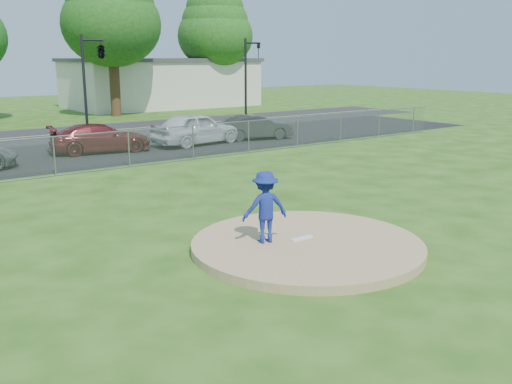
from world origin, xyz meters
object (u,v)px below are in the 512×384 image
commercial_building (161,82)px  parked_car_darkred (100,138)px  tree_far_right (215,26)px  parked_car_charcoal (255,127)px  traffic_signal_center (99,53)px  traffic_signal_right (249,73)px  pitcher (265,207)px  tree_right (111,11)px  parked_car_pearl (197,128)px

commercial_building → parked_car_darkred: commercial_building is taller
tree_far_right → parked_car_charcoal: (-10.03, -19.53, -6.39)m
traffic_signal_center → traffic_signal_right: same height
commercial_building → traffic_signal_right: 16.14m
pitcher → traffic_signal_center: bearing=-86.3°
traffic_signal_center → parked_car_charcoal: traffic_signal_center is taller
traffic_signal_right → pitcher: bearing=-125.1°
tree_right → parked_car_pearl: size_ratio=2.42×
traffic_signal_center → pitcher: size_ratio=3.36×
tree_right → pitcher: bearing=-107.3°
tree_far_right → pitcher: 40.68m
pitcher → parked_car_pearl: size_ratio=0.35×
tree_right → parked_car_pearl: tree_right is taller
commercial_building → tree_far_right: 7.00m
tree_far_right → traffic_signal_center: tree_far_right is taller
parked_car_pearl → traffic_signal_right: bearing=-58.4°
tree_far_right → parked_car_pearl: bearing=-125.2°
commercial_building → parked_car_darkred: 26.13m
parked_car_pearl → commercial_building: bearing=-30.4°
traffic_signal_center → parked_car_charcoal: (6.00, -6.53, -3.94)m
tree_far_right → parked_car_darkred: tree_far_right is taller
tree_right → tree_far_right: bearing=15.3°
parked_car_darkred → parked_car_charcoal: 8.50m
traffic_signal_center → traffic_signal_right: bearing=0.0°
commercial_building → tree_far_right: (4.00, -3.00, 4.90)m
traffic_signal_right → traffic_signal_center: bearing=-180.0°
traffic_signal_center → traffic_signal_right: size_ratio=1.00×
commercial_building → parked_car_charcoal: bearing=-105.0°
pitcher → traffic_signal_right: bearing=-108.8°
commercial_building → parked_car_darkred: size_ratio=3.54×
tree_far_right → traffic_signal_center: (-16.03, -13.00, -2.45)m
commercial_building → traffic_signal_center: (-12.03, -16.00, 2.45)m
tree_far_right → parked_car_darkred: bearing=-134.7°
traffic_signal_right → parked_car_charcoal: (-4.27, -6.53, -2.69)m
commercial_building → traffic_signal_center: traffic_signal_center is taller
commercial_building → parked_car_pearl: size_ratio=3.41×
tree_far_right → parked_car_pearl: size_ratio=2.24×
tree_right → pitcher: (-9.81, -31.43, -6.62)m
traffic_signal_right → pitcher: 26.29m
tree_right → commercial_building: bearing=40.6°
traffic_signal_center → parked_car_pearl: (2.44, -6.26, -3.78)m
tree_right → traffic_signal_right: bearing=-62.4°
pitcher → parked_car_darkred: bearing=-82.1°
parked_car_charcoal → parked_car_darkred: bearing=98.1°
traffic_signal_center → parked_car_darkred: (-2.46, -5.69, -3.93)m
traffic_signal_center → pitcher: (-4.78, -21.43, -3.58)m
traffic_signal_center → parked_car_pearl: traffic_signal_center is taller
parked_car_darkred → traffic_signal_right: bearing=-55.1°
commercial_building → tree_right: 10.73m
traffic_signal_center → parked_car_pearl: size_ratio=1.17×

